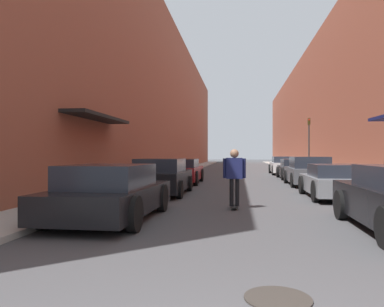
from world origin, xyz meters
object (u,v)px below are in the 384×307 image
parked_car_right_4 (283,166)px  skateboarder (234,172)px  traffic_light (309,140)px  parked_car_left_0 (111,193)px  parked_car_left_1 (162,177)px  parked_car_right_3 (294,169)px  parked_car_right_1 (337,181)px  manhole_cover (278,298)px  parked_car_left_2 (181,171)px  parked_car_right_2 (309,172)px

parked_car_right_4 → skateboarder: skateboarder is taller
traffic_light → parked_car_left_0: bearing=-113.1°
parked_car_left_1 → parked_car_right_3: size_ratio=0.96×
traffic_light → parked_car_right_1: bearing=-96.3°
traffic_light → manhole_cover: bearing=-101.1°
parked_car_left_1 → manhole_cover: (3.27, -9.77, -0.63)m
parked_car_right_1 → parked_car_right_3: bearing=89.8°
parked_car_left_2 → parked_car_right_3: 7.59m
parked_car_right_4 → manhole_cover: bearing=-96.8°
parked_car_left_0 → parked_car_right_3: size_ratio=1.00×
parked_car_left_2 → parked_car_right_2: bearing=-5.4°
parked_car_right_4 → traffic_light: traffic_light is taller
parked_car_left_1 → traffic_light: size_ratio=1.08×
parked_car_right_1 → skateboarder: (-3.44, -2.87, 0.43)m
parked_car_right_1 → manhole_cover: (-2.92, -9.30, -0.57)m
parked_car_left_2 → manhole_cover: (3.34, -15.05, -0.61)m
parked_car_right_2 → traffic_light: 8.15m
parked_car_right_2 → skateboarder: 8.75m
parked_car_right_4 → traffic_light: bearing=-56.8°
parked_car_right_1 → manhole_cover: parked_car_right_1 is taller
parked_car_right_1 → parked_car_left_1: bearing=175.6°
parked_car_left_0 → parked_car_left_2: (-0.03, 10.76, 0.01)m
parked_car_left_1 → parked_car_right_3: parked_car_left_1 is taller
skateboarder → traffic_light: 16.65m
parked_car_right_2 → manhole_cover: 14.77m
skateboarder → parked_car_right_1: bearing=39.9°
parked_car_right_4 → parked_car_right_1: bearing=-89.9°
parked_car_left_1 → parked_car_right_2: size_ratio=1.02×
parked_car_left_1 → traffic_light: (7.62, 12.51, 1.83)m
parked_car_right_1 → parked_car_right_4: bearing=90.1°
parked_car_left_2 → parked_car_right_2: parked_car_right_2 is taller
parked_car_left_0 → skateboarder: (2.79, 2.13, 0.39)m
parked_car_left_1 → parked_car_left_2: size_ratio=0.94×
parked_car_left_0 → parked_car_right_2: 11.93m
parked_car_right_3 → manhole_cover: 19.52m
manhole_cover → parked_car_right_2: bearing=78.6°
parked_car_right_2 → skateboarder: size_ratio=2.48×
parked_car_left_1 → parked_car_right_2: 7.77m
parked_car_right_1 → parked_car_right_2: bearing=90.0°
parked_car_right_1 → skateboarder: skateboarder is taller
traffic_light → parked_car_left_2: bearing=-136.8°
parked_car_left_2 → traffic_light: size_ratio=1.14×
parked_car_right_4 → manhole_cover: parked_car_right_4 is taller
manhole_cover → skateboarder: bearing=94.6°
parked_car_left_2 → traffic_light: 10.72m
parked_car_left_1 → skateboarder: size_ratio=2.52×
parked_car_left_2 → parked_car_left_1: bearing=-89.2°
parked_car_left_0 → parked_car_left_2: 10.76m
parked_car_left_0 → parked_car_right_4: size_ratio=0.97×
skateboarder → traffic_light: bearing=72.9°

